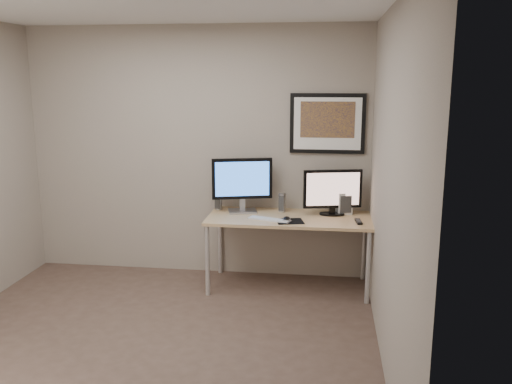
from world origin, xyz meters
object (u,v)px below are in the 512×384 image
keyboard (269,219)px  monitor_large (242,183)px  speaker_right (282,203)px  monitor_tv (333,191)px  framed_art (327,123)px  fan_unit (344,203)px  speaker_left (219,201)px  desk (289,223)px

keyboard → monitor_large: bearing=157.2°
monitor_large → speaker_right: bearing=-3.7°
monitor_large → monitor_tv: 0.91m
framed_art → monitor_tv: bearing=-71.9°
speaker_right → monitor_large: bearing=-163.5°
framed_art → fan_unit: (0.19, -0.15, -0.78)m
keyboard → fan_unit: size_ratio=1.92×
speaker_left → keyboard: speaker_left is taller
speaker_left → speaker_right: 0.66m
monitor_tv → speaker_right: monitor_tv is taller
speaker_left → fan_unit: 1.28m
monitor_large → fan_unit: (1.02, 0.06, -0.20)m
monitor_tv → keyboard: monitor_tv is taller
monitor_tv → speaker_left: (-1.17, 0.08, -0.15)m
monitor_tv → fan_unit: bearing=14.4°
framed_art → monitor_tv: 0.68m
framed_art → monitor_large: 1.04m
desk → fan_unit: 0.60m
fan_unit → desk: bearing=-178.2°
speaker_right → monitor_tv: bearing=-3.4°
monitor_tv → monitor_large: bearing=166.7°
fan_unit → speaker_right: bearing=161.3°
desk → monitor_large: bearing=165.8°
speaker_right → keyboard: bearing=-99.1°
monitor_tv → fan_unit: (0.12, 0.06, -0.13)m
monitor_large → monitor_tv: bearing=-14.9°
framed_art → keyboard: framed_art is taller
framed_art → fan_unit: size_ratio=3.40×
framed_art → speaker_left: (-1.10, -0.13, -0.80)m
monitor_large → fan_unit: 1.04m
speaker_left → speaker_right: bearing=8.0°
speaker_left → keyboard: bearing=-23.6°
speaker_left → keyboard: (0.57, -0.35, -0.09)m
desk → keyboard: keyboard is taller
speaker_left → speaker_right: (0.66, -0.00, 0.00)m
framed_art → speaker_right: 0.92m
speaker_left → desk: bearing=-7.0°
keyboard → framed_art: bearing=61.1°
framed_art → speaker_left: size_ratio=3.98×
monitor_tv → speaker_left: monitor_tv is taller
monitor_large → keyboard: 0.51m
framed_art → monitor_tv: size_ratio=1.30×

